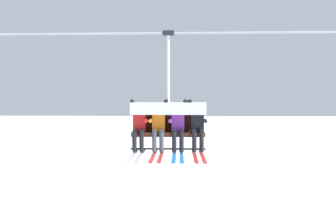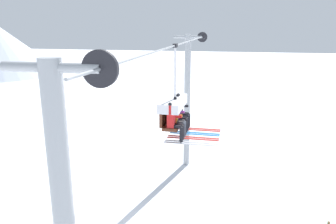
{
  "view_description": "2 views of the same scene",
  "coord_description": "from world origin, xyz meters",
  "px_view_note": "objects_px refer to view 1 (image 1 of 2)",
  "views": [
    {
      "loc": [
        -0.61,
        -9.05,
        6.09
      ],
      "look_at": [
        -0.89,
        -0.96,
        5.74
      ],
      "focal_mm": 35.0,
      "sensor_mm": 36.0,
      "label": 1
    },
    {
      "loc": [
        -11.3,
        -2.73,
        8.31
      ],
      "look_at": [
        -1.14,
        -0.62,
        5.58
      ],
      "focal_mm": 35.0,
      "sensor_mm": 36.0,
      "label": 2
    }
  ],
  "objects_px": {
    "chairlift_chair": "(168,113)",
    "skier_black": "(197,125)",
    "skier_orange": "(159,125)",
    "skier_red": "(139,125)",
    "skier_purple": "(178,125)"
  },
  "relations": [
    {
      "from": "chairlift_chair",
      "to": "skier_black",
      "type": "relative_size",
      "value": 1.73
    },
    {
      "from": "skier_orange",
      "to": "skier_red",
      "type": "bearing_deg",
      "value": 180.0
    },
    {
      "from": "skier_red",
      "to": "skier_orange",
      "type": "relative_size",
      "value": 1.0
    },
    {
      "from": "skier_red",
      "to": "skier_purple",
      "type": "bearing_deg",
      "value": 0.0
    },
    {
      "from": "skier_orange",
      "to": "skier_black",
      "type": "bearing_deg",
      "value": 0.0
    },
    {
      "from": "skier_purple",
      "to": "skier_black",
      "type": "height_order",
      "value": "same"
    },
    {
      "from": "chairlift_chair",
      "to": "skier_black",
      "type": "distance_m",
      "value": 0.81
    },
    {
      "from": "chairlift_chair",
      "to": "skier_red",
      "type": "xyz_separation_m",
      "value": [
        -0.73,
        -0.21,
        -0.29
      ]
    },
    {
      "from": "skier_red",
      "to": "skier_orange",
      "type": "bearing_deg",
      "value": 0.0
    },
    {
      "from": "skier_red",
      "to": "skier_black",
      "type": "height_order",
      "value": "same"
    },
    {
      "from": "skier_orange",
      "to": "skier_purple",
      "type": "distance_m",
      "value": 0.49
    },
    {
      "from": "skier_red",
      "to": "skier_purple",
      "type": "height_order",
      "value": "same"
    },
    {
      "from": "skier_purple",
      "to": "skier_orange",
      "type": "bearing_deg",
      "value": 180.0
    },
    {
      "from": "skier_orange",
      "to": "skier_purple",
      "type": "relative_size",
      "value": 1.0
    },
    {
      "from": "skier_red",
      "to": "chairlift_chair",
      "type": "bearing_deg",
      "value": 16.28
    }
  ]
}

